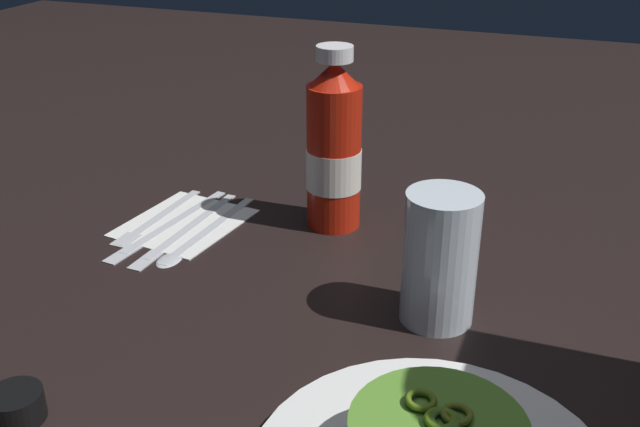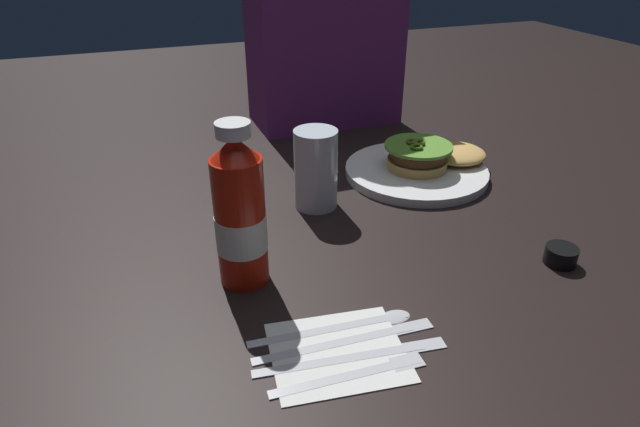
{
  "view_description": "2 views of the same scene",
  "coord_description": "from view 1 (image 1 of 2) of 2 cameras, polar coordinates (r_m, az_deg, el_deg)",
  "views": [
    {
      "loc": [
        0.51,
        0.23,
        0.41
      ],
      "look_at": [
        -0.16,
        -0.02,
        0.07
      ],
      "focal_mm": 41.61,
      "sensor_mm": 36.0,
      "label": 1
    },
    {
      "loc": [
        -0.39,
        -0.64,
        0.43
      ],
      "look_at": [
        -0.16,
        -0.03,
        0.07
      ],
      "focal_mm": 30.02,
      "sensor_mm": 36.0,
      "label": 2
    }
  ],
  "objects": [
    {
      "name": "fork_utensil",
      "position": [
        0.95,
        -12.83,
        -0.45
      ],
      "size": [
        0.18,
        0.03,
        0.0
      ],
      "color": "silver",
      "rests_on": "napkin"
    },
    {
      "name": "spoon_utensil",
      "position": [
        0.9,
        -9.54,
        -1.77
      ],
      "size": [
        0.2,
        0.03,
        0.0
      ],
      "color": "silver",
      "rests_on": "napkin"
    },
    {
      "name": "butter_knife",
      "position": [
        0.93,
        -12.04,
        -0.98
      ],
      "size": [
        0.22,
        0.04,
        0.0
      ],
      "color": "silver",
      "rests_on": "napkin"
    },
    {
      "name": "ground_plane",
      "position": [
        0.69,
        -2.69,
        -10.94
      ],
      "size": [
        3.0,
        3.0,
        0.0
      ],
      "primitive_type": "plane",
      "color": "black"
    },
    {
      "name": "napkin",
      "position": [
        0.95,
        -10.38,
        -0.67
      ],
      "size": [
        0.17,
        0.15,
        0.0
      ],
      "primitive_type": "cube",
      "rotation": [
        0.0,
        0.0,
        -0.13
      ],
      "color": "white",
      "rests_on": "ground_plane"
    },
    {
      "name": "steak_knife",
      "position": [
        0.92,
        -10.68,
        -1.34
      ],
      "size": [
        0.22,
        0.03,
        0.0
      ],
      "color": "silver",
      "rests_on": "napkin"
    },
    {
      "name": "water_glass",
      "position": [
        0.72,
        9.21,
        -3.43
      ],
      "size": [
        0.07,
        0.07,
        0.13
      ],
      "primitive_type": "cylinder",
      "color": "silver",
      "rests_on": "ground_plane"
    },
    {
      "name": "condiment_cup",
      "position": [
        0.67,
        -22.32,
        -13.53
      ],
      "size": [
        0.05,
        0.05,
        0.03
      ],
      "primitive_type": "cylinder",
      "color": "black",
      "rests_on": "ground_plane"
    },
    {
      "name": "ketchup_bottle",
      "position": [
        0.89,
        1.08,
        4.92
      ],
      "size": [
        0.07,
        0.07,
        0.22
      ],
      "color": "red",
      "rests_on": "ground_plane"
    }
  ]
}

